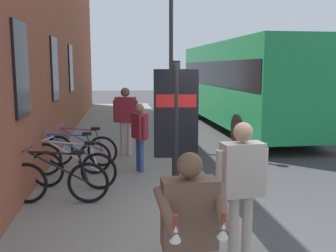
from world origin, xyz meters
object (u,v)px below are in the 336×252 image
bicycle_nearest_sign (70,157)px  transit_info_sign (176,126)px  bicycle_end_of_row (73,169)px  city_bus (242,80)px  bicycle_under_window (58,181)px  pedestrian_crossing_street (126,114)px  tourist_with_hotdogs (190,225)px  street_lamp (171,44)px  pedestrian_near_bus (242,179)px  bicycle_beside_lamp (81,150)px  pedestrian_by_facade (140,130)px

bicycle_nearest_sign → transit_info_sign: transit_info_sign is taller
bicycle_end_of_row → city_bus: 9.51m
bicycle_under_window → pedestrian_crossing_street: pedestrian_crossing_street is taller
transit_info_sign → tourist_with_hotdogs: (-1.66, 0.13, -0.59)m
transit_info_sign → city_bus: 10.96m
pedestrian_crossing_street → street_lamp: street_lamp is taller
tourist_with_hotdogs → bicycle_under_window: bearing=24.8°
bicycle_nearest_sign → pedestrian_near_bus: (-4.16, -2.46, 0.65)m
bicycle_under_window → bicycle_nearest_sign: bearing=0.0°
bicycle_end_of_row → bicycle_beside_lamp: (1.73, 0.01, 0.00)m
street_lamp → bicycle_beside_lamp: bearing=132.7°
bicycle_nearest_sign → city_bus: bearing=-42.4°
bicycle_beside_lamp → pedestrian_by_facade: pedestrian_by_facade is taller
bicycle_beside_lamp → transit_info_sign: transit_info_sign is taller
transit_info_sign → pedestrian_by_facade: size_ratio=1.57×
bicycle_nearest_sign → city_bus: city_bus is taller
bicycle_end_of_row → street_lamp: 5.37m
city_bus → street_lamp: bearing=136.1°
bicycle_end_of_row → tourist_with_hotdogs: size_ratio=1.06×
pedestrian_by_facade → street_lamp: size_ratio=0.30×
pedestrian_near_bus → street_lamp: 7.46m
street_lamp → bicycle_under_window: bearing=151.6°
bicycle_under_window → pedestrian_crossing_street: (3.59, -1.24, 0.71)m
pedestrian_near_bus → tourist_with_hotdogs: 1.43m
bicycle_under_window → city_bus: size_ratio=0.17×
bicycle_end_of_row → pedestrian_crossing_street: (2.77, -1.08, 0.71)m
bicycle_beside_lamp → pedestrian_near_bus: pedestrian_near_bus is taller
bicycle_under_window → city_bus: (8.26, -5.92, 1.41)m
pedestrian_near_bus → bicycle_under_window: bearing=46.1°
bicycle_nearest_sign → transit_info_sign: (-3.66, -1.76, 1.21)m
city_bus → bicycle_under_window: bearing=144.4°
bicycle_beside_lamp → street_lamp: bearing=-47.3°
bicycle_beside_lamp → city_bus: 8.24m
city_bus → tourist_with_hotdogs: bearing=160.0°
bicycle_end_of_row → pedestrian_near_bus: pedestrian_near_bus is taller
pedestrian_crossing_street → pedestrian_by_facade: 1.73m
pedestrian_crossing_street → pedestrian_by_facade: pedestrian_crossing_street is taller
transit_info_sign → street_lamp: (6.70, -0.86, 1.39)m
bicycle_beside_lamp → transit_info_sign: bearing=-160.0°
bicycle_beside_lamp → city_bus: city_bus is taller
bicycle_beside_lamp → pedestrian_near_bus: bearing=-154.9°
transit_info_sign → pedestrian_by_facade: transit_info_sign is taller
bicycle_under_window → bicycle_end_of_row: (0.82, -0.16, 0.00)m
bicycle_end_of_row → bicycle_nearest_sign: 0.98m
bicycle_nearest_sign → bicycle_beside_lamp: 0.78m
bicycle_beside_lamp → street_lamp: size_ratio=0.35×
bicycle_under_window → pedestrian_near_bus: size_ratio=1.04×
pedestrian_by_facade → street_lamp: bearing=-20.6°
bicycle_end_of_row → transit_info_sign: size_ratio=0.72×
bicycle_end_of_row → bicycle_beside_lamp: 1.73m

